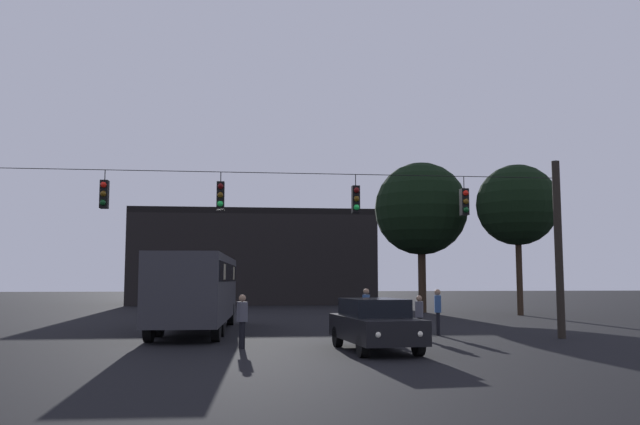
% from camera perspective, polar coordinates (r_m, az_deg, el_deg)
% --- Properties ---
extents(ground_plane, '(168.00, 168.00, 0.00)m').
position_cam_1_polar(ground_plane, '(30.35, -3.94, -9.79)').
color(ground_plane, black).
rests_on(ground_plane, ground).
extents(overhead_signal_span, '(19.94, 0.44, 6.39)m').
position_cam_1_polar(overhead_signal_span, '(22.44, -2.90, -1.72)').
color(overhead_signal_span, black).
rests_on(overhead_signal_span, ground).
extents(city_bus, '(2.92, 11.08, 3.00)m').
position_cam_1_polar(city_bus, '(26.70, -10.68, -6.24)').
color(city_bus, '#2D2D33').
rests_on(city_bus, ground).
extents(car_near_right, '(2.21, 4.46, 1.52)m').
position_cam_1_polar(car_near_right, '(19.46, 4.82, -9.66)').
color(car_near_right, black).
rests_on(car_near_right, ground).
extents(pedestrian_crossing_left, '(0.32, 0.41, 1.72)m').
position_cam_1_polar(pedestrian_crossing_left, '(25.10, 10.26, -8.31)').
color(pedestrian_crossing_left, black).
rests_on(pedestrian_crossing_left, ground).
extents(pedestrian_crossing_center, '(0.36, 0.43, 1.52)m').
position_cam_1_polar(pedestrian_crossing_center, '(23.56, 8.68, -8.82)').
color(pedestrian_crossing_center, black).
rests_on(pedestrian_crossing_center, ground).
extents(pedestrian_crossing_right, '(0.34, 0.42, 1.74)m').
position_cam_1_polar(pedestrian_crossing_right, '(25.20, 4.07, -8.35)').
color(pedestrian_crossing_right, black).
rests_on(pedestrian_crossing_right, ground).
extents(pedestrian_near_bus, '(0.34, 0.42, 1.62)m').
position_cam_1_polar(pedestrian_near_bus, '(20.27, -6.82, -9.15)').
color(pedestrian_near_bus, black).
rests_on(pedestrian_near_bus, ground).
extents(corner_building, '(20.04, 10.19, 7.84)m').
position_cam_1_polar(corner_building, '(57.35, -5.84, -4.00)').
color(corner_building, black).
rests_on(corner_building, ground).
extents(tree_left_silhouette, '(5.92, 5.92, 9.56)m').
position_cam_1_polar(tree_left_silhouette, '(42.24, 8.82, 0.31)').
color(tree_left_silhouette, '#2D2116').
rests_on(tree_left_silhouette, ground).
extents(tree_behind_building, '(4.79, 4.79, 8.87)m').
position_cam_1_polar(tree_behind_building, '(40.30, 16.86, 0.61)').
color(tree_behind_building, '#2D2116').
rests_on(tree_behind_building, ground).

